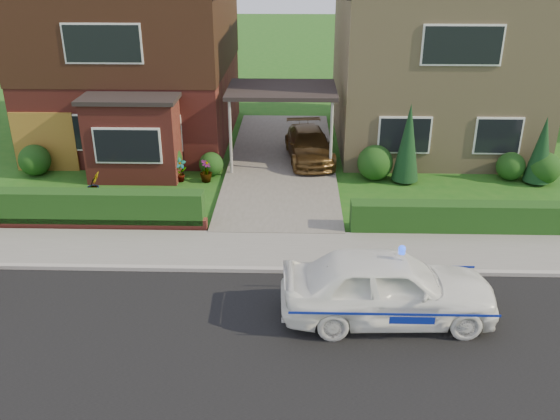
{
  "coord_description": "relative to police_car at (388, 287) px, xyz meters",
  "views": [
    {
      "loc": [
        0.5,
        -9.56,
        7.42
      ],
      "look_at": [
        0.14,
        3.5,
        1.48
      ],
      "focal_mm": 38.0,
      "sensor_mm": 36.0,
      "label": 1
    }
  ],
  "objects": [
    {
      "name": "kerb",
      "position": [
        -2.49,
        1.85,
        -0.71
      ],
      "size": [
        60.0,
        0.16,
        0.12
      ],
      "primitive_type": "cube",
      "color": "#9E9993",
      "rests_on": "ground"
    },
    {
      "name": "driveway",
      "position": [
        -2.49,
        9.8,
        -0.71
      ],
      "size": [
        3.8,
        12.0,
        0.12
      ],
      "primitive_type": "cube",
      "color": "#666059",
      "rests_on": "ground"
    },
    {
      "name": "shrub_right_near",
      "position": [
        0.71,
        8.2,
        -0.17
      ],
      "size": [
        1.2,
        1.2,
        1.2
      ],
      "primitive_type": "sphere",
      "color": "#1B3C13",
      "rests_on": "ground"
    },
    {
      "name": "conifer_a",
      "position": [
        1.71,
        8.0,
        0.53
      ],
      "size": [
        0.9,
        0.9,
        2.6
      ],
      "primitive_type": "cone",
      "color": "black",
      "rests_on": "ground"
    },
    {
      "name": "shrub_left_near",
      "position": [
        -4.89,
        8.4,
        -0.35
      ],
      "size": [
        0.84,
        0.84,
        0.84
      ],
      "primitive_type": "sphere",
      "color": "#1B3C13",
      "rests_on": "ground"
    },
    {
      "name": "hedge_right",
      "position": [
        3.31,
        4.15,
        -0.77
      ],
      "size": [
        7.5,
        0.55,
        0.8
      ],
      "primitive_type": "cube",
      "color": "#1B3C13",
      "rests_on": "ground"
    },
    {
      "name": "hedge_left",
      "position": [
        -8.29,
        4.25,
        -0.77
      ],
      "size": [
        7.5,
        0.55,
        0.9
      ],
      "primitive_type": "cube",
      "color": "#1B3C13",
      "rests_on": "ground"
    },
    {
      "name": "carport_link",
      "position": [
        -2.49,
        9.75,
        1.88
      ],
      "size": [
        3.8,
        3.0,
        2.77
      ],
      "color": "black",
      "rests_on": "ground"
    },
    {
      "name": "house_left",
      "position": [
        -8.28,
        12.7,
        3.04
      ],
      "size": [
        7.5,
        9.53,
        7.25
      ],
      "color": "maroon",
      "rests_on": "ground"
    },
    {
      "name": "potted_plant_a",
      "position": [
        -5.85,
        7.77,
        -0.36
      ],
      "size": [
        0.51,
        0.44,
        0.83
      ],
      "primitive_type": "imported",
      "rotation": [
        0.0,
        0.0,
        0.39
      ],
      "color": "gray",
      "rests_on": "ground"
    },
    {
      "name": "potted_plant_c",
      "position": [
        -4.99,
        7.8,
        -0.4
      ],
      "size": [
        0.49,
        0.49,
        0.74
      ],
      "primitive_type": "imported",
      "rotation": [
        0.0,
        0.0,
        1.37
      ],
      "color": "gray",
      "rests_on": "ground"
    },
    {
      "name": "driveway_car",
      "position": [
        -1.49,
        9.86,
        -0.1
      ],
      "size": [
        1.96,
        3.93,
        1.1
      ],
      "primitive_type": "imported",
      "rotation": [
        0.0,
        0.0,
        0.12
      ],
      "color": "brown",
      "rests_on": "driveway"
    },
    {
      "name": "garage_door",
      "position": [
        -10.74,
        8.76,
        0.28
      ],
      "size": [
        2.2,
        0.1,
        2.1
      ],
      "primitive_type": "cube",
      "color": "brown",
      "rests_on": "ground"
    },
    {
      "name": "conifer_b",
      "position": [
        6.11,
        8.0,
        0.33
      ],
      "size": [
        0.9,
        0.9,
        2.2
      ],
      "primitive_type": "cone",
      "color": "black",
      "rests_on": "ground"
    },
    {
      "name": "potted_plant_b",
      "position": [
        -8.32,
        6.35,
        -0.35
      ],
      "size": [
        0.6,
        0.57,
        0.85
      ],
      "primitive_type": "imported",
      "rotation": [
        0.0,
        0.0,
        0.98
      ],
      "color": "gray",
      "rests_on": "ground"
    },
    {
      "name": "police_car",
      "position": [
        0.0,
        0.0,
        0.0
      ],
      "size": [
        4.17,
        4.59,
        1.71
      ],
      "rotation": [
        0.0,
        0.0,
        1.61
      ],
      "color": "white",
      "rests_on": "ground"
    },
    {
      "name": "house_right",
      "position": [
        3.31,
        12.79,
        2.89
      ],
      "size": [
        7.5,
        8.06,
        7.25
      ],
      "color": "tan",
      "rests_on": "ground"
    },
    {
      "name": "sidewalk",
      "position": [
        -2.49,
        2.9,
        -0.72
      ],
      "size": [
        60.0,
        2.0,
        0.1
      ],
      "primitive_type": "cube",
      "color": "slate",
      "rests_on": "ground"
    },
    {
      "name": "shrub_left_mid",
      "position": [
        -6.49,
        8.1,
        -0.11
      ],
      "size": [
        1.32,
        1.32,
        1.32
      ],
      "primitive_type": "sphere",
      "color": "#1B3C13",
      "rests_on": "ground"
    },
    {
      "name": "shrub_right_far",
      "position": [
        6.31,
        8.0,
        -0.23
      ],
      "size": [
        1.08,
        1.08,
        1.08
      ],
      "primitive_type": "sphere",
      "color": "#1B3C13",
      "rests_on": "ground"
    },
    {
      "name": "dwarf_wall",
      "position": [
        -8.29,
        4.1,
        -0.59
      ],
      "size": [
        7.7,
        0.25,
        0.36
      ],
      "primitive_type": "cube",
      "color": "maroon",
      "rests_on": "ground"
    },
    {
      "name": "shrub_right_mid",
      "position": [
        5.31,
        8.3,
        -0.29
      ],
      "size": [
        0.96,
        0.96,
        0.96
      ],
      "primitive_type": "sphere",
      "color": "#1B3C13",
      "rests_on": "ground"
    },
    {
      "name": "ground",
      "position": [
        -2.49,
        -1.2,
        -0.77
      ],
      "size": [
        120.0,
        120.0,
        0.0
      ],
      "primitive_type": "plane",
      "color": "#1C5416",
      "rests_on": "ground"
    },
    {
      "name": "road",
      "position": [
        -2.49,
        -1.2,
        -0.77
      ],
      "size": [
        60.0,
        6.0,
        0.02
      ],
      "primitive_type": "cube",
      "color": "black",
      "rests_on": "ground"
    },
    {
      "name": "shrub_left_far",
      "position": [
        -10.99,
        8.3,
        -0.23
      ],
      "size": [
        1.08,
        1.08,
        1.08
      ],
      "primitive_type": "sphere",
      "color": "#1B3C13",
      "rests_on": "ground"
    }
  ]
}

